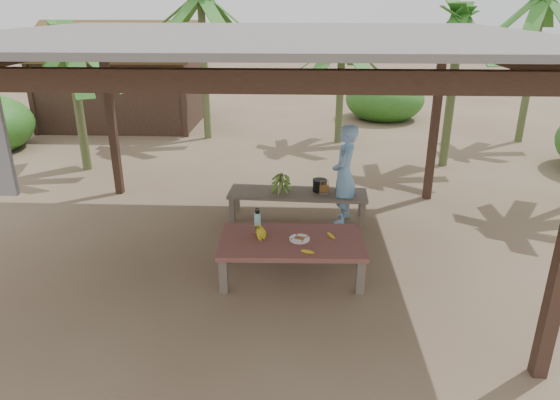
{
  "coord_description": "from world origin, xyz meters",
  "views": [
    {
      "loc": [
        0.55,
        -6.18,
        3.25
      ],
      "look_at": [
        0.26,
        0.03,
        0.8
      ],
      "focal_mm": 32.0,
      "sensor_mm": 36.0,
      "label": 1
    }
  ],
  "objects_px": {
    "bench": "(298,195)",
    "plate": "(300,239)",
    "woman": "(344,175)",
    "water_flask": "(258,221)",
    "work_table": "(292,244)",
    "ripe_banana_bunch": "(256,231)",
    "cooking_pot": "(320,186)"
  },
  "relations": [
    {
      "from": "work_table",
      "to": "water_flask",
      "type": "bearing_deg",
      "value": 147.26
    },
    {
      "from": "bench",
      "to": "ripe_banana_bunch",
      "type": "distance_m",
      "value": 1.85
    },
    {
      "from": "cooking_pot",
      "to": "woman",
      "type": "height_order",
      "value": "woman"
    },
    {
      "from": "plate",
      "to": "water_flask",
      "type": "height_order",
      "value": "water_flask"
    },
    {
      "from": "cooking_pot",
      "to": "work_table",
      "type": "bearing_deg",
      "value": -101.95
    },
    {
      "from": "cooking_pot",
      "to": "woman",
      "type": "bearing_deg",
      "value": -21.95
    },
    {
      "from": "cooking_pot",
      "to": "woman",
      "type": "relative_size",
      "value": 0.14
    },
    {
      "from": "work_table",
      "to": "bench",
      "type": "relative_size",
      "value": 0.82
    },
    {
      "from": "plate",
      "to": "cooking_pot",
      "type": "bearing_deg",
      "value": 80.97
    },
    {
      "from": "bench",
      "to": "water_flask",
      "type": "distance_m",
      "value": 1.65
    },
    {
      "from": "cooking_pot",
      "to": "ripe_banana_bunch",
      "type": "bearing_deg",
      "value": -114.97
    },
    {
      "from": "bench",
      "to": "ripe_banana_bunch",
      "type": "height_order",
      "value": "ripe_banana_bunch"
    },
    {
      "from": "bench",
      "to": "plate",
      "type": "relative_size",
      "value": 8.74
    },
    {
      "from": "ripe_banana_bunch",
      "to": "water_flask",
      "type": "relative_size",
      "value": 0.83
    },
    {
      "from": "woman",
      "to": "work_table",
      "type": "bearing_deg",
      "value": -9.09
    },
    {
      "from": "bench",
      "to": "water_flask",
      "type": "relative_size",
      "value": 7.21
    },
    {
      "from": "bench",
      "to": "plate",
      "type": "xyz_separation_m",
      "value": [
        0.05,
        -1.84,
        0.12
      ]
    },
    {
      "from": "work_table",
      "to": "woman",
      "type": "xyz_separation_m",
      "value": [
        0.77,
        1.75,
        0.35
      ]
    },
    {
      "from": "work_table",
      "to": "bench",
      "type": "height_order",
      "value": "work_table"
    },
    {
      "from": "bench",
      "to": "woman",
      "type": "xyz_separation_m",
      "value": [
        0.72,
        -0.08,
        0.39
      ]
    },
    {
      "from": "work_table",
      "to": "cooking_pot",
      "type": "xyz_separation_m",
      "value": [
        0.4,
        1.9,
        0.11
      ]
    },
    {
      "from": "ripe_banana_bunch",
      "to": "plate",
      "type": "relative_size",
      "value": 1.01
    },
    {
      "from": "work_table",
      "to": "ripe_banana_bunch",
      "type": "bearing_deg",
      "value": 171.51
    },
    {
      "from": "work_table",
      "to": "plate",
      "type": "distance_m",
      "value": 0.13
    },
    {
      "from": "ripe_banana_bunch",
      "to": "cooking_pot",
      "type": "height_order",
      "value": "ripe_banana_bunch"
    },
    {
      "from": "water_flask",
      "to": "plate",
      "type": "bearing_deg",
      "value": -27.9
    },
    {
      "from": "cooking_pot",
      "to": "bench",
      "type": "bearing_deg",
      "value": -168.56
    },
    {
      "from": "plate",
      "to": "ripe_banana_bunch",
      "type": "bearing_deg",
      "value": 172.52
    },
    {
      "from": "work_table",
      "to": "plate",
      "type": "height_order",
      "value": "plate"
    },
    {
      "from": "bench",
      "to": "woman",
      "type": "distance_m",
      "value": 0.82
    },
    {
      "from": "plate",
      "to": "cooking_pot",
      "type": "height_order",
      "value": "cooking_pot"
    },
    {
      "from": "work_table",
      "to": "ripe_banana_bunch",
      "type": "distance_m",
      "value": 0.48
    }
  ]
}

